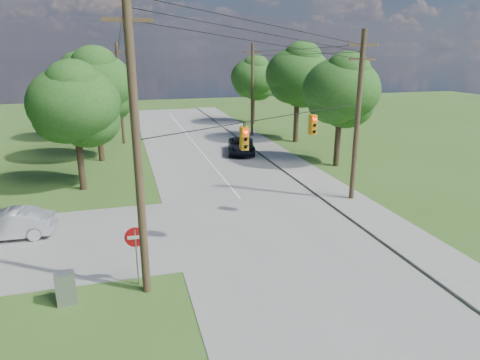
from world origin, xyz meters
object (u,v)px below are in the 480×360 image
object	(u,v)px
pole_ne	(358,116)
control_cabinet	(66,288)
do_not_enter_sign	(136,244)
car_cross_silver	(8,224)
car_main_north	(241,146)
pole_sw	(136,139)
pole_north_w	(120,93)
pole_north_e	(252,90)

from	to	relation	value
pole_ne	control_cabinet	distance (m)	18.83
do_not_enter_sign	control_cabinet	bearing A→B (deg)	-162.52
car_cross_silver	control_cabinet	size ratio (longest dim) A/B	3.42
control_cabinet	car_main_north	bearing A→B (deg)	52.08
pole_sw	car_main_north	distance (m)	24.72
pole_north_w	car_cross_silver	world-z (taller)	pole_north_w
pole_sw	car_cross_silver	distance (m)	11.01
pole_sw	car_cross_silver	bearing A→B (deg)	132.94
pole_ne	do_not_enter_sign	bearing A→B (deg)	-153.10
control_cabinet	pole_north_w	bearing A→B (deg)	77.88
pole_north_e	car_main_north	xyz separation A→B (m)	(-3.40, -7.72, -4.38)
do_not_enter_sign	pole_ne	bearing A→B (deg)	30.20
car_main_north	do_not_enter_sign	bearing A→B (deg)	-102.44
car_cross_silver	car_main_north	bearing A→B (deg)	134.43
pole_ne	control_cabinet	world-z (taller)	pole_ne
pole_north_e	pole_north_w	xyz separation A→B (m)	(-13.90, 0.00, 0.00)
car_cross_silver	control_cabinet	xyz separation A→B (m)	(3.51, -7.09, -0.12)
car_cross_silver	car_main_north	xyz separation A→B (m)	(16.61, 14.88, -0.02)
pole_ne	pole_north_e	size ratio (longest dim) A/B	1.05
pole_north_e	pole_ne	bearing A→B (deg)	-90.00
car_main_north	pole_ne	bearing A→B (deg)	-63.01
pole_ne	pole_north_w	bearing A→B (deg)	122.29
control_cabinet	do_not_enter_sign	world-z (taller)	do_not_enter_sign
pole_ne	pole_north_e	distance (m)	22.00
pole_ne	do_not_enter_sign	world-z (taller)	pole_ne
pole_ne	car_main_north	size ratio (longest dim) A/B	2.02
pole_north_e	car_main_north	world-z (taller)	pole_north_e
car_cross_silver	car_main_north	distance (m)	22.31
car_main_north	control_cabinet	world-z (taller)	car_main_north
pole_ne	car_cross_silver	distance (m)	20.57
pole_north_w	car_main_north	xyz separation A→B (m)	(10.50, -7.72, -4.38)
pole_ne	pole_north_w	distance (m)	26.03
car_cross_silver	pole_ne	bearing A→B (deg)	94.29
pole_sw	pole_north_w	distance (m)	29.62
pole_ne	control_cabinet	xyz separation A→B (m)	(-16.51, -7.69, -4.81)
pole_north_w	do_not_enter_sign	xyz separation A→B (m)	(0.10, -29.00, -3.28)
pole_ne	do_not_enter_sign	distance (m)	15.89
pole_ne	pole_sw	bearing A→B (deg)	-150.62
pole_north_w	pole_ne	bearing A→B (deg)	-57.71
control_cabinet	car_cross_silver	bearing A→B (deg)	109.23
pole_sw	car_main_north	world-z (taller)	pole_sw
pole_north_e	car_cross_silver	distance (m)	30.50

